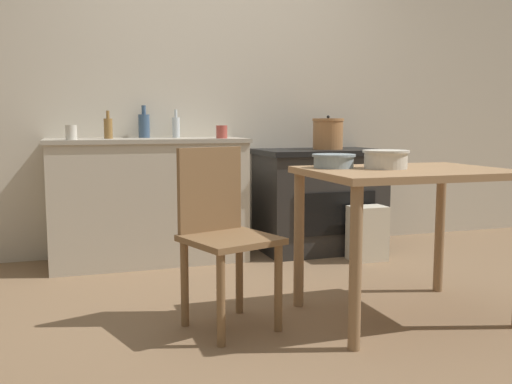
% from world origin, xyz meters
% --- Properties ---
extents(ground_plane, '(14.00, 14.00, 0.00)m').
position_xyz_m(ground_plane, '(0.00, 0.00, 0.00)').
color(ground_plane, '#896B4C').
extents(wall_back, '(8.00, 0.07, 2.55)m').
position_xyz_m(wall_back, '(0.00, 1.58, 1.27)').
color(wall_back, beige).
rests_on(wall_back, ground_plane).
extents(counter_cabinet, '(1.41, 0.56, 0.90)m').
position_xyz_m(counter_cabinet, '(-0.56, 1.28, 0.45)').
color(counter_cabinet, beige).
rests_on(counter_cabinet, ground_plane).
extents(stove, '(0.97, 0.64, 0.80)m').
position_xyz_m(stove, '(0.78, 1.25, 0.40)').
color(stove, '#2D2B28').
rests_on(stove, ground_plane).
extents(work_table, '(1.00, 0.74, 0.77)m').
position_xyz_m(work_table, '(0.54, -0.33, 0.65)').
color(work_table, '#A87F56').
rests_on(work_table, ground_plane).
extents(chair, '(0.51, 0.51, 0.88)m').
position_xyz_m(chair, '(-0.38, -0.16, 0.48)').
color(chair, olive).
rests_on(chair, ground_plane).
extents(flour_sack, '(0.26, 0.19, 0.40)m').
position_xyz_m(flour_sack, '(0.97, 0.81, 0.20)').
color(flour_sack, beige).
rests_on(flour_sack, ground_plane).
extents(stock_pot, '(0.25, 0.25, 0.26)m').
position_xyz_m(stock_pot, '(0.84, 1.24, 0.92)').
color(stock_pot, '#B77A47').
rests_on(stock_pot, stove).
extents(mixing_bowl_large, '(0.24, 0.24, 0.09)m').
position_xyz_m(mixing_bowl_large, '(0.45, -0.28, 0.83)').
color(mixing_bowl_large, silver).
rests_on(mixing_bowl_large, work_table).
extents(mixing_bowl_small, '(0.23, 0.23, 0.07)m').
position_xyz_m(mixing_bowl_small, '(0.22, -0.16, 0.81)').
color(mixing_bowl_small, '#93A8B2').
rests_on(mixing_bowl_small, work_table).
extents(bottle_far_left, '(0.08, 0.08, 0.24)m').
position_xyz_m(bottle_far_left, '(-0.55, 1.47, 0.99)').
color(bottle_far_left, '#3D5675').
rests_on(bottle_far_left, counter_cabinet).
extents(bottle_left, '(0.06, 0.06, 0.20)m').
position_xyz_m(bottle_left, '(-0.82, 1.30, 0.97)').
color(bottle_left, olive).
rests_on(bottle_left, counter_cabinet).
extents(bottle_mid_left, '(0.06, 0.06, 0.21)m').
position_xyz_m(bottle_mid_left, '(-0.31, 1.47, 0.98)').
color(bottle_mid_left, silver).
rests_on(bottle_mid_left, counter_cabinet).
extents(cup_center_left, '(0.08, 0.08, 0.09)m').
position_xyz_m(cup_center_left, '(-0.05, 1.12, 0.94)').
color(cup_center_left, '#B74C42').
rests_on(cup_center_left, counter_cabinet).
extents(cup_center, '(0.07, 0.07, 0.10)m').
position_xyz_m(cup_center, '(-1.07, 1.09, 0.94)').
color(cup_center, silver).
rests_on(cup_center, counter_cabinet).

